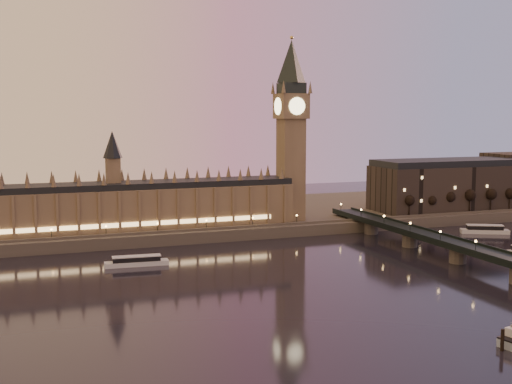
{
  "coord_description": "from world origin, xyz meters",
  "views": [
    {
      "loc": [
        -90.0,
        -214.76,
        65.78
      ],
      "look_at": [
        1.36,
        35.0,
        34.02
      ],
      "focal_mm": 45.0,
      "sensor_mm": 36.0,
      "label": 1
    }
  ],
  "objects": [
    {
      "name": "bare_tree_5",
      "position": [
        198.77,
        109.0,
        15.6
      ],
      "size": [
        6.32,
        6.32,
        12.85
      ],
      "color": "black",
      "rests_on": "ground"
    },
    {
      "name": "far_embankment",
      "position": [
        30.0,
        165.0,
        3.0
      ],
      "size": [
        560.0,
        130.0,
        6.0
      ],
      "primitive_type": "cube",
      "color": "#423D35",
      "rests_on": "ground"
    },
    {
      "name": "palace_of_westminster",
      "position": [
        -40.12,
        120.99,
        21.71
      ],
      "size": [
        180.0,
        26.62,
        52.0
      ],
      "color": "brown",
      "rests_on": "ground"
    },
    {
      "name": "bare_tree_1",
      "position": [
        140.66,
        109.0,
        15.6
      ],
      "size": [
        6.32,
        6.32,
        12.85
      ],
      "color": "black",
      "rests_on": "ground"
    },
    {
      "name": "cruise_boat_a",
      "position": [
        -44.41,
        63.15,
        1.96
      ],
      "size": [
        28.19,
        8.23,
        4.45
      ],
      "rotation": [
        0.0,
        0.0,
        -0.08
      ],
      "color": "silver",
      "rests_on": "ground"
    },
    {
      "name": "cruise_boat_b",
      "position": [
        152.78,
        74.45,
        2.12
      ],
      "size": [
        26.25,
        17.55,
        4.82
      ],
      "rotation": [
        0.0,
        0.0,
        -0.47
      ],
      "color": "silver",
      "rests_on": "ground"
    },
    {
      "name": "bare_tree_0",
      "position": [
        126.14,
        109.0,
        15.6
      ],
      "size": [
        6.32,
        6.32,
        12.85
      ],
      "color": "black",
      "rests_on": "ground"
    },
    {
      "name": "westminster_bridge",
      "position": [
        91.61,
        0.0,
        5.52
      ],
      "size": [
        13.2,
        260.0,
        15.3
      ],
      "color": "black",
      "rests_on": "ground"
    },
    {
      "name": "bare_tree_3",
      "position": [
        169.72,
        109.0,
        15.6
      ],
      "size": [
        6.32,
        6.32,
        12.85
      ],
      "color": "black",
      "rests_on": "ground"
    },
    {
      "name": "bare_tree_2",
      "position": [
        155.19,
        109.0,
        15.6
      ],
      "size": [
        6.32,
        6.32,
        12.85
      ],
      "color": "black",
      "rests_on": "ground"
    },
    {
      "name": "city_block",
      "position": [
        194.94,
        130.93,
        22.24
      ],
      "size": [
        155.0,
        45.0,
        34.0
      ],
      "color": "black",
      "rests_on": "ground"
    },
    {
      "name": "bare_tree_4",
      "position": [
        184.25,
        109.0,
        15.6
      ],
      "size": [
        6.32,
        6.32,
        12.85
      ],
      "color": "black",
      "rests_on": "ground"
    },
    {
      "name": "big_ben",
      "position": [
        53.99,
        120.99,
        63.95
      ],
      "size": [
        17.68,
        17.68,
        104.0
      ],
      "color": "brown",
      "rests_on": "ground"
    },
    {
      "name": "ground",
      "position": [
        0.0,
        0.0,
        0.0
      ],
      "size": [
        700.0,
        700.0,
        0.0
      ],
      "primitive_type": "plane",
      "color": "black",
      "rests_on": "ground"
    }
  ]
}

